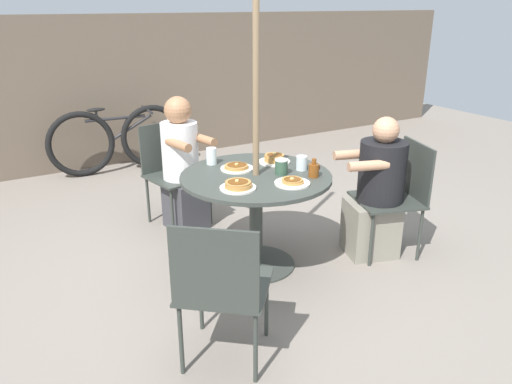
# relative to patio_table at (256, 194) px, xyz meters

# --- Properties ---
(ground_plane) EXTENTS (12.00, 12.00, 0.00)m
(ground_plane) POSITION_rel_patio_table_xyz_m (0.00, 0.00, -0.56)
(ground_plane) COLOR gray
(back_fence) EXTENTS (10.00, 0.06, 1.71)m
(back_fence) POSITION_rel_patio_table_xyz_m (0.00, 3.01, 0.30)
(back_fence) COLOR brown
(back_fence) RESTS_ON ground
(patio_table) EXTENTS (1.06, 1.06, 0.71)m
(patio_table) POSITION_rel_patio_table_xyz_m (0.00, 0.00, 0.00)
(patio_table) COLOR #383D38
(patio_table) RESTS_ON ground
(umbrella_pole) EXTENTS (0.04, 0.04, 2.13)m
(umbrella_pole) POSITION_rel_patio_table_xyz_m (0.00, 0.00, 0.50)
(umbrella_pole) COLOR #846B4C
(umbrella_pole) RESTS_ON ground
(patio_chair_north) EXTENTS (0.54, 0.54, 0.86)m
(patio_chair_north) POSITION_rel_patio_table_xyz_m (-0.22, 1.08, -0.07)
(patio_chair_north) COLOR #333833
(patio_chair_north) RESTS_ON ground
(diner_north) EXTENTS (0.38, 0.49, 1.13)m
(diner_north) POSITION_rel_patio_table_xyz_m (-0.18, 0.91, -0.03)
(diner_north) COLOR #3D3D42
(diner_north) RESTS_ON ground
(patio_chair_east) EXTENTS (0.64, 0.64, 0.86)m
(patio_chair_east) POSITION_rel_patio_table_xyz_m (-0.70, -0.85, -0.07)
(patio_chair_east) COLOR #333833
(patio_chair_east) RESTS_ON ground
(patio_chair_south) EXTENTS (0.57, 0.57, 0.86)m
(patio_chair_south) POSITION_rel_patio_table_xyz_m (1.05, -0.34, -0.07)
(patio_chair_south) COLOR #333833
(patio_chair_south) RESTS_ON ground
(diner_south) EXTENTS (0.54, 0.46, 1.07)m
(diner_south) POSITION_rel_patio_table_xyz_m (0.88, -0.28, -0.08)
(diner_south) COLOR gray
(diner_south) RESTS_ON ground
(pancake_plate_a) EXTENTS (0.24, 0.24, 0.05)m
(pancake_plate_a) POSITION_rel_patio_table_xyz_m (0.11, -0.29, 0.16)
(pancake_plate_a) COLOR silver
(pancake_plate_a) RESTS_ON patio_table
(pancake_plate_b) EXTENTS (0.24, 0.24, 0.06)m
(pancake_plate_b) POSITION_rel_patio_table_xyz_m (-0.24, -0.19, 0.17)
(pancake_plate_b) COLOR silver
(pancake_plate_b) RESTS_ON patio_table
(pancake_plate_c) EXTENTS (0.24, 0.24, 0.05)m
(pancake_plate_c) POSITION_rel_patio_table_xyz_m (-0.06, 0.17, 0.16)
(pancake_plate_c) COLOR silver
(pancake_plate_c) RESTS_ON patio_table
(pancake_plate_d) EXTENTS (0.24, 0.24, 0.07)m
(pancake_plate_d) POSITION_rel_patio_table_xyz_m (0.26, 0.17, 0.17)
(pancake_plate_d) COLOR silver
(pancake_plate_d) RESTS_ON patio_table
(syrup_bottle) EXTENTS (0.09, 0.07, 0.13)m
(syrup_bottle) POSITION_rel_patio_table_xyz_m (0.32, -0.24, 0.20)
(syrup_bottle) COLOR brown
(syrup_bottle) RESTS_ON patio_table
(coffee_cup) EXTENTS (0.09, 0.09, 0.11)m
(coffee_cup) POSITION_rel_patio_table_xyz_m (0.16, -0.08, 0.20)
(coffee_cup) COLOR #33513D
(coffee_cup) RESTS_ON patio_table
(drinking_glass_a) EXTENTS (0.08, 0.08, 0.12)m
(drinking_glass_a) POSITION_rel_patio_table_xyz_m (-0.16, 0.38, 0.21)
(drinking_glass_a) COLOR silver
(drinking_glass_a) RESTS_ON patio_table
(drinking_glass_b) EXTENTS (0.08, 0.08, 0.10)m
(drinking_glass_b) POSITION_rel_patio_table_xyz_m (0.33, -0.07, 0.20)
(drinking_glass_b) COLOR silver
(drinking_glass_b) RESTS_ON patio_table
(bicycle) EXTENTS (1.54, 0.44, 0.75)m
(bicycle) POSITION_rel_patio_table_xyz_m (-0.24, 2.69, -0.19)
(bicycle) COLOR black
(bicycle) RESTS_ON ground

